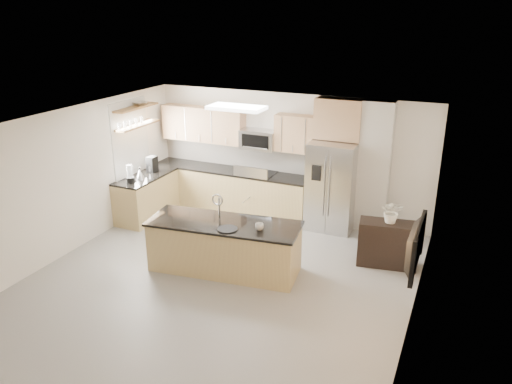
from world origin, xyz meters
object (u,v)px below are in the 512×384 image
at_px(refrigerator, 332,186).
at_px(platter, 227,229).
at_px(credenza, 388,244).
at_px(range, 256,193).
at_px(island, 224,246).
at_px(cup, 259,227).
at_px(blender, 130,175).
at_px(flower_vase, 393,206).
at_px(bowl, 140,103).
at_px(television, 409,245).
at_px(kettle, 140,174).
at_px(coffee_maker, 152,164).
at_px(microwave, 259,139).

xyz_separation_m(refrigerator, platter, (-0.97, -2.66, -0.00)).
bearing_deg(credenza, range, 149.50).
bearing_deg(island, cup, -9.83).
xyz_separation_m(blender, flower_vase, (5.08, 0.37, 0.02)).
bearing_deg(bowl, television, -21.81).
bearing_deg(kettle, coffee_maker, 97.57).
height_order(microwave, television, microwave).
bearing_deg(kettle, television, -18.23).
xyz_separation_m(island, television, (3.01, -0.64, 0.91)).
height_order(range, kettle, kettle).
xyz_separation_m(coffee_maker, flower_vase, (5.10, -0.41, 0.02)).
relative_size(island, credenza, 2.64).
bearing_deg(range, cup, -65.25).
relative_size(microwave, refrigerator, 0.43).
height_order(range, cup, range).
relative_size(kettle, television, 0.23).
xyz_separation_m(cup, bowl, (-3.41, 1.70, 1.45)).
xyz_separation_m(refrigerator, coffee_maker, (-3.75, -0.72, 0.19)).
bearing_deg(television, flower_vase, 14.48).
bearing_deg(refrigerator, television, -58.96).
relative_size(range, coffee_maker, 3.49).
distance_m(microwave, blender, 2.72).
relative_size(platter, television, 0.30).
xyz_separation_m(refrigerator, island, (-1.16, -2.43, -0.45)).
distance_m(credenza, coffee_maker, 5.15).
height_order(refrigerator, coffee_maker, refrigerator).
bearing_deg(bowl, credenza, -4.10).
distance_m(refrigerator, coffee_maker, 3.83).
bearing_deg(television, microwave, 47.25).
bearing_deg(blender, credenza, 4.06).
distance_m(coffee_maker, bowl, 1.32).
bearing_deg(blender, cup, -16.56).
distance_m(microwave, flower_vase, 3.32).
bearing_deg(blender, coffee_maker, 91.47).
relative_size(credenza, blender, 2.73).
bearing_deg(television, refrigerator, 31.04).
bearing_deg(coffee_maker, range, 20.19).
xyz_separation_m(island, bowl, (-2.75, 1.67, 1.94)).
xyz_separation_m(platter, bowl, (-2.94, 1.89, 1.50)).
bearing_deg(bowl, blender, -76.62).
height_order(refrigerator, flower_vase, refrigerator).
height_order(credenza, platter, platter).
bearing_deg(refrigerator, range, 178.40).
distance_m(refrigerator, credenza, 1.83).
relative_size(refrigerator, platter, 5.44).
bearing_deg(platter, credenza, 33.30).
xyz_separation_m(range, flower_vase, (3.01, -1.18, 0.63)).
bearing_deg(blender, bowl, 103.38).
bearing_deg(kettle, island, -25.09).
bearing_deg(microwave, flower_vase, -23.42).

